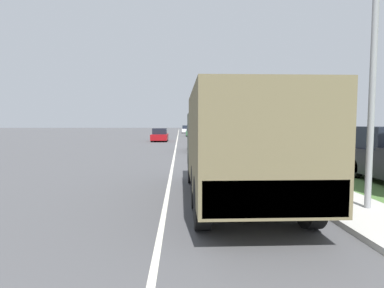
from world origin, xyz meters
The scene contains 9 objects.
ground_plane centered at (0.00, 40.00, 0.00)m, with size 180.00×180.00×0.00m, color #4C4C4F.
lane_centre_stripe centered at (0.00, 40.00, 0.00)m, with size 0.12×120.00×0.00m.
sidewalk_right centered at (4.50, 40.00, 0.06)m, with size 1.80×120.00×0.12m.
grass_strip_right centered at (8.90, 40.00, 0.01)m, with size 7.00×120.00×0.02m.
military_truck centered at (1.88, 8.66, 1.59)m, with size 2.45×6.87×2.83m.
car_nearest_ahead centered at (1.96, 23.17, 0.66)m, with size 1.93×3.98×1.45m.
car_second_ahead centered at (-1.96, 35.24, 0.67)m, with size 1.81×4.22×1.48m.
car_third_ahead centered at (2.19, 48.35, 0.65)m, with size 1.76×4.31×1.44m.
car_fourth_ahead centered at (1.69, 63.55, 0.71)m, with size 1.94×4.54×1.57m.
Camera 1 is at (0.38, 0.83, 2.10)m, focal length 28.00 mm.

